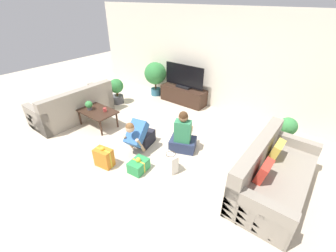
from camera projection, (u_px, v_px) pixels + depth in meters
The scene contains 18 objects.
ground_plane at pixel (149, 147), 4.80m from camera, with size 16.00×16.00×0.00m, color beige.
wall_back at pixel (214, 61), 5.93m from camera, with size 8.40×0.06×2.60m.
sofa_left at pixel (74, 108), 5.78m from camera, with size 0.90×1.95×0.84m.
sofa_right at pixel (272, 176), 3.62m from camera, with size 0.90×1.95×0.84m.
coffee_table at pixel (97, 112), 5.39m from camera, with size 0.95×0.59×0.42m.
tv_console at pixel (183, 95), 6.65m from camera, with size 1.37×0.46×0.47m.
tv at pixel (184, 78), 6.38m from camera, with size 1.25×0.20×0.67m.
potted_plant_back_left at pixel (155, 75), 6.94m from camera, with size 0.67×0.67×1.04m.
potted_plant_corner_left at pixel (117, 90), 6.54m from camera, with size 0.41×0.41×0.73m.
potted_plant_corner_right at pixel (286, 132), 4.53m from camera, with size 0.36×0.36×0.73m.
person_kneeling at pixel (140, 135), 4.59m from camera, with size 0.47×0.82×0.77m.
person_sitting at pixel (183, 136), 4.56m from camera, with size 0.63×0.60×0.90m.
dog at pixel (182, 128), 5.06m from camera, with size 0.19×0.54×0.33m.
gift_box_a at pixel (104, 157), 4.20m from camera, with size 0.37×0.27×0.42m.
gift_box_b at pixel (139, 165), 4.11m from camera, with size 0.30×0.38×0.29m.
gift_bag_a at pixel (171, 162), 4.07m from camera, with size 0.30×0.21×0.38m.
mug at pixel (105, 110), 5.30m from camera, with size 0.12×0.08×0.09m.
tabletop_plant at pixel (89, 105), 5.34m from camera, with size 0.17×0.17×0.22m.
Camera 1 is at (2.73, -2.83, 2.82)m, focal length 24.00 mm.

